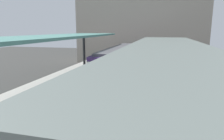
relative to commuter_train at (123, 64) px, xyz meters
The scene contains 14 objects.
ground_plane 7.96m from the commuter_train, 90.00° to the right, with size 80.00×80.00×0.00m, color #383835.
platform_left 8.73m from the commuter_train, 116.07° to the right, with size 4.40×28.00×1.00m, color #ADA8A0.
platform_right 8.73m from the commuter_train, 63.93° to the right, with size 4.40×28.00×1.00m, color #ADA8A0.
track_ballast 7.94m from the commuter_train, 90.00° to the right, with size 3.20×28.00×0.20m, color #4C4742.
rail_near_side 7.94m from the commuter_train, 95.30° to the right, with size 0.08×28.00×0.14m, color slate.
rail_far_side 7.94m from the commuter_train, 84.70° to the right, with size 0.08×28.00×0.14m, color slate.
commuter_train is the anchor object (origin of this frame).
canopy_left 7.87m from the commuter_train, 120.82° to the right, with size 4.18×21.00×3.49m.
canopy_right 7.75m from the commuter_train, 59.18° to the right, with size 4.18×21.00×3.09m.
platform_bench 6.46m from the commuter_train, 46.54° to the right, with size 1.40×0.41×0.86m.
platform_sign 10.02m from the commuter_train, 69.17° to the right, with size 0.90×0.08×2.21m.
passenger_near_bench 4.58m from the commuter_train, 56.23° to the right, with size 0.36×0.36×1.68m.
passenger_mid_platform 6.08m from the commuter_train, 28.71° to the right, with size 0.36×0.36×1.74m.
station_building_backdrop 12.80m from the commuter_train, 88.43° to the left, with size 18.00×6.00×11.00m, color #A89E8E.
Camera 1 is at (3.44, -10.29, 4.88)m, focal length 31.91 mm.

